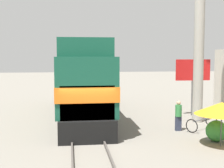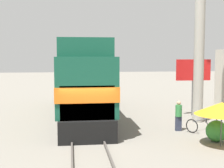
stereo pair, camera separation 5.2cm
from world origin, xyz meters
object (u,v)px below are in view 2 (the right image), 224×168
object	(u,v)px
vendor_umbrella	(222,108)
bicycle	(202,123)
billboard_sign	(193,73)
locomotive	(82,85)
utility_pole	(200,22)
person_bystander	(179,115)

from	to	relation	value
vendor_umbrella	bicycle	xyz separation A→B (m)	(0.44, 2.96, -1.31)
billboard_sign	locomotive	bearing A→B (deg)	175.31
utility_pole	bicycle	bearing A→B (deg)	-106.25
locomotive	vendor_umbrella	xyz separation A→B (m)	(5.73, -7.54, -0.41)
vendor_umbrella	bicycle	distance (m)	3.26
utility_pole	person_bystander	distance (m)	5.73
locomotive	billboard_sign	distance (m)	7.30
utility_pole	billboard_sign	world-z (taller)	utility_pole
billboard_sign	person_bystander	xyz separation A→B (m)	(-2.37, -3.96, -1.94)
bicycle	vendor_umbrella	bearing A→B (deg)	138.14
person_bystander	vendor_umbrella	bearing A→B (deg)	-73.93
utility_pole	locomotive	bearing A→B (deg)	159.14
utility_pole	vendor_umbrella	size ratio (longest dim) A/B	4.99
utility_pole	bicycle	world-z (taller)	utility_pole
billboard_sign	bicycle	distance (m)	4.79
utility_pole	bicycle	size ratio (longest dim) A/B	5.91
utility_pole	billboard_sign	distance (m)	3.70
vendor_umbrella	billboard_sign	world-z (taller)	billboard_sign
vendor_umbrella	billboard_sign	distance (m)	7.20
utility_pole	bicycle	distance (m)	5.91
billboard_sign	vendor_umbrella	bearing A→B (deg)	-102.30
vendor_umbrella	person_bystander	world-z (taller)	vendor_umbrella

